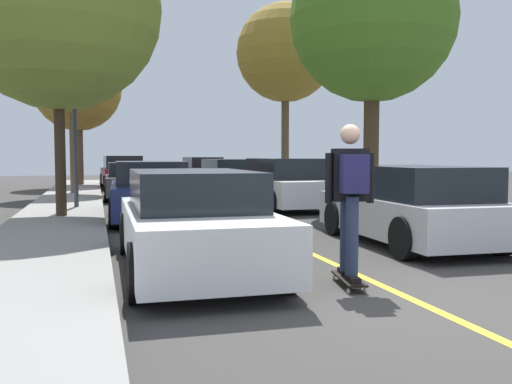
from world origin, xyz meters
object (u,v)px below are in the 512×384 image
(parked_car_right_far, at_px, (228,176))
(parked_car_right_farthest, at_px, (202,172))
(street_tree_right_nearest, at_px, (373,19))
(streetlamp, at_px, (74,95))
(street_tree_right_near, at_px, (285,53))
(skateboarder, at_px, (350,191))
(street_tree_left_nearest, at_px, (57,5))
(parked_car_right_nearest, at_px, (412,206))
(parked_car_left_farthest, at_px, (123,172))
(parked_car_left_nearest, at_px, (193,222))
(parked_car_left_far, at_px, (132,181))
(parked_car_right_near, at_px, (283,184))
(parked_car_left_near, at_px, (150,191))
(skateboard, at_px, (349,279))
(street_tree_left_far, at_px, (77,88))
(street_tree_left_near, at_px, (72,69))

(parked_car_right_far, relative_size, parked_car_right_farthest, 1.08)
(street_tree_right_nearest, bearing_deg, streetlamp, 164.63)
(street_tree_right_near, height_order, skateboarder, street_tree_right_near)
(street_tree_right_near, height_order, streetlamp, street_tree_right_near)
(parked_car_right_far, relative_size, street_tree_left_nearest, 0.66)
(parked_car_right_nearest, relative_size, street_tree_right_near, 0.56)
(parked_car_left_farthest, bearing_deg, street_tree_left_nearest, -98.47)
(parked_car_right_nearest, height_order, skateboarder, skateboarder)
(parked_car_left_nearest, distance_m, parked_car_left_farthest, 19.79)
(parked_car_left_far, bearing_deg, parked_car_left_farthest, 90.02)
(parked_car_right_near, bearing_deg, parked_car_left_near, -155.59)
(street_tree_right_nearest, height_order, streetlamp, street_tree_right_nearest)
(parked_car_left_far, distance_m, skateboard, 14.49)
(street_tree_right_near, xyz_separation_m, skateboarder, (-4.39, -15.07, -4.39))
(parked_car_left_nearest, xyz_separation_m, street_tree_left_far, (-2.01, 20.87, 4.11))
(parked_car_left_farthest, relative_size, street_tree_left_near, 0.72)
(street_tree_left_nearest, distance_m, skateboarder, 9.35)
(parked_car_right_nearest, bearing_deg, street_tree_right_nearest, 69.36)
(parked_car_left_farthest, xyz_separation_m, street_tree_right_nearest, (5.98, -13.35, 4.44))
(parked_car_left_near, xyz_separation_m, street_tree_right_near, (5.98, 7.50, 4.84))
(street_tree_left_nearest, distance_m, streetlamp, 2.90)
(parked_car_right_nearest, relative_size, skateboarder, 2.30)
(parked_car_left_farthest, height_order, street_tree_left_near, street_tree_left_near)
(parked_car_left_nearest, height_order, street_tree_right_nearest, street_tree_right_nearest)
(parked_car_right_near, relative_size, street_tree_left_far, 0.67)
(parked_car_left_far, distance_m, street_tree_left_near, 4.85)
(parked_car_left_nearest, height_order, street_tree_right_near, street_tree_right_near)
(parked_car_right_far, bearing_deg, street_tree_right_nearest, -76.79)
(parked_car_right_near, bearing_deg, street_tree_left_near, 131.63)
(parked_car_left_farthest, relative_size, parked_car_right_farthest, 1.02)
(parked_car_left_nearest, xyz_separation_m, parked_car_right_farthest, (3.97, 20.70, 0.05))
(skateboard, bearing_deg, streetlamp, 108.55)
(parked_car_right_far, bearing_deg, street_tree_left_nearest, -124.50)
(street_tree_left_nearest, bearing_deg, parked_car_left_nearest, -72.28)
(parked_car_right_nearest, distance_m, street_tree_left_far, 21.06)
(parked_car_right_farthest, bearing_deg, parked_car_right_near, -90.00)
(parked_car_left_near, relative_size, parked_car_right_near, 0.99)
(streetlamp, bearing_deg, parked_car_left_nearest, -78.45)
(parked_car_left_nearest, relative_size, parked_car_left_far, 1.01)
(street_tree_left_near, relative_size, skateboarder, 3.51)
(parked_car_left_far, relative_size, street_tree_right_nearest, 0.60)
(parked_car_right_nearest, height_order, parked_car_right_near, parked_car_right_near)
(street_tree_left_far, bearing_deg, parked_car_right_far, -44.48)
(parked_car_left_far, xyz_separation_m, parked_car_left_farthest, (-0.00, 6.82, 0.09))
(parked_car_right_near, distance_m, parked_car_right_farthest, 12.78)
(parked_car_left_near, relative_size, streetlamp, 0.86)
(parked_car_right_nearest, bearing_deg, parked_car_right_farthest, 89.99)
(parked_car_left_nearest, height_order, parked_car_left_far, parked_car_left_nearest)
(street_tree_left_nearest, relative_size, skateboarder, 4.01)
(parked_car_left_farthest, distance_m, streetlamp, 11.62)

